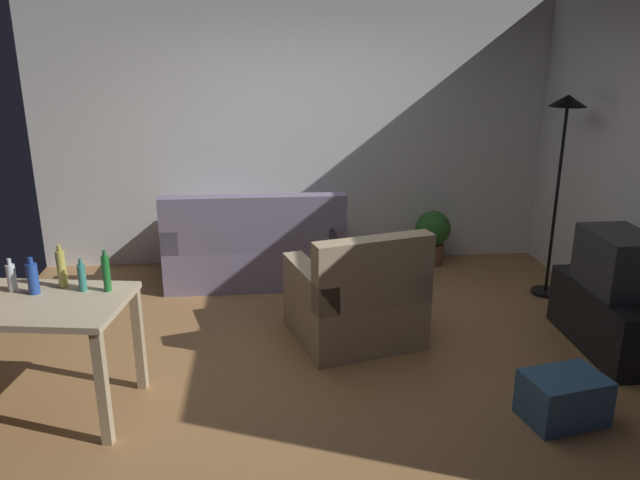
{
  "coord_description": "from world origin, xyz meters",
  "views": [
    {
      "loc": [
        -0.31,
        -4.2,
        2.28
      ],
      "look_at": [
        0.1,
        0.5,
        0.75
      ],
      "focal_mm": 35.42,
      "sensor_mm": 36.0,
      "label": 1
    }
  ],
  "objects_px": {
    "couch": "(255,250)",
    "armchair": "(357,301)",
    "storage_box": "(563,398)",
    "bottle_blue": "(33,278)",
    "torchiere_lamp": "(563,142)",
    "bottle_clear": "(11,277)",
    "potted_plant": "(433,234)",
    "tv_stand": "(609,319)",
    "bottle_green": "(106,273)",
    "tv": "(618,262)",
    "bottle_tall": "(82,277)",
    "desk": "(27,317)",
    "bottle_squat": "(62,268)"
  },
  "relations": [
    {
      "from": "couch",
      "to": "armchair",
      "type": "distance_m",
      "value": 1.55
    },
    {
      "from": "storage_box",
      "to": "bottle_blue",
      "type": "height_order",
      "value": "bottle_blue"
    },
    {
      "from": "torchiere_lamp",
      "to": "armchair",
      "type": "relative_size",
      "value": 1.66
    },
    {
      "from": "bottle_clear",
      "to": "bottle_blue",
      "type": "xyz_separation_m",
      "value": [
        0.15,
        -0.05,
        0.01
      ]
    },
    {
      "from": "couch",
      "to": "torchiere_lamp",
      "type": "relative_size",
      "value": 0.93
    },
    {
      "from": "potted_plant",
      "to": "bottle_blue",
      "type": "relative_size",
      "value": 2.42
    },
    {
      "from": "tv_stand",
      "to": "bottle_green",
      "type": "distance_m",
      "value": 3.64
    },
    {
      "from": "tv",
      "to": "bottle_clear",
      "type": "xyz_separation_m",
      "value": [
        -4.16,
        -0.35,
        0.15
      ]
    },
    {
      "from": "bottle_green",
      "to": "bottle_tall",
      "type": "bearing_deg",
      "value": 174.0
    },
    {
      "from": "couch",
      "to": "torchiere_lamp",
      "type": "bearing_deg",
      "value": 168.07
    },
    {
      "from": "desk",
      "to": "bottle_clear",
      "type": "bearing_deg",
      "value": 135.99
    },
    {
      "from": "desk",
      "to": "bottle_blue",
      "type": "bearing_deg",
      "value": 85.92
    },
    {
      "from": "couch",
      "to": "tv",
      "type": "relative_size",
      "value": 2.8
    },
    {
      "from": "couch",
      "to": "bottle_tall",
      "type": "bearing_deg",
      "value": 62.76
    },
    {
      "from": "armchair",
      "to": "tv",
      "type": "bearing_deg",
      "value": 155.4
    },
    {
      "from": "desk",
      "to": "potted_plant",
      "type": "bearing_deg",
      "value": 46.19
    },
    {
      "from": "tv",
      "to": "couch",
      "type": "bearing_deg",
      "value": 58.63
    },
    {
      "from": "couch",
      "to": "potted_plant",
      "type": "relative_size",
      "value": 2.95
    },
    {
      "from": "storage_box",
      "to": "bottle_green",
      "type": "height_order",
      "value": "bottle_green"
    },
    {
      "from": "bottle_squat",
      "to": "bottle_tall",
      "type": "xyz_separation_m",
      "value": [
        0.14,
        -0.08,
        -0.03
      ]
    },
    {
      "from": "armchair",
      "to": "bottle_squat",
      "type": "height_order",
      "value": "bottle_squat"
    },
    {
      "from": "bottle_squat",
      "to": "potted_plant",
      "type": "bearing_deg",
      "value": 36.82
    },
    {
      "from": "bottle_squat",
      "to": "bottle_clear",
      "type": "bearing_deg",
      "value": -171.23
    },
    {
      "from": "couch",
      "to": "desk",
      "type": "distance_m",
      "value": 2.56
    },
    {
      "from": "couch",
      "to": "bottle_clear",
      "type": "xyz_separation_m",
      "value": [
        -1.47,
        -1.98,
        0.54
      ]
    },
    {
      "from": "torchiere_lamp",
      "to": "bottle_clear",
      "type": "bearing_deg",
      "value": -161.17
    },
    {
      "from": "tv",
      "to": "torchiere_lamp",
      "type": "xyz_separation_m",
      "value": [
        -0.0,
        1.07,
        0.71
      ]
    },
    {
      "from": "tv_stand",
      "to": "desk",
      "type": "height_order",
      "value": "desk"
    },
    {
      "from": "armchair",
      "to": "bottle_tall",
      "type": "distance_m",
      "value": 2.03
    },
    {
      "from": "potted_plant",
      "to": "bottle_clear",
      "type": "relative_size",
      "value": 2.66
    },
    {
      "from": "torchiere_lamp",
      "to": "storage_box",
      "type": "distance_m",
      "value": 2.45
    },
    {
      "from": "potted_plant",
      "to": "bottle_blue",
      "type": "xyz_separation_m",
      "value": [
        -3.15,
        -2.35,
        0.53
      ]
    },
    {
      "from": "torchiere_lamp",
      "to": "storage_box",
      "type": "height_order",
      "value": "torchiere_lamp"
    },
    {
      "from": "bottle_squat",
      "to": "torchiere_lamp",
      "type": "bearing_deg",
      "value": 19.55
    },
    {
      "from": "storage_box",
      "to": "bottle_blue",
      "type": "bearing_deg",
      "value": 171.35
    },
    {
      "from": "tv_stand",
      "to": "bottle_tall",
      "type": "xyz_separation_m",
      "value": [
        -3.72,
        -0.38,
        0.61
      ]
    },
    {
      "from": "torchiere_lamp",
      "to": "bottle_green",
      "type": "relative_size",
      "value": 6.71
    },
    {
      "from": "bottle_blue",
      "to": "tv_stand",
      "type": "bearing_deg",
      "value": 5.66
    },
    {
      "from": "couch",
      "to": "potted_plant",
      "type": "bearing_deg",
      "value": -170.3
    },
    {
      "from": "armchair",
      "to": "storage_box",
      "type": "xyz_separation_m",
      "value": [
        1.12,
        -1.19,
        -0.17
      ]
    },
    {
      "from": "armchair",
      "to": "bottle_blue",
      "type": "height_order",
      "value": "bottle_blue"
    },
    {
      "from": "torchiere_lamp",
      "to": "desk",
      "type": "distance_m",
      "value": 4.4
    },
    {
      "from": "couch",
      "to": "armchair",
      "type": "height_order",
      "value": "same"
    },
    {
      "from": "tv",
      "to": "bottle_tall",
      "type": "bearing_deg",
      "value": 95.8
    },
    {
      "from": "tv",
      "to": "torchiere_lamp",
      "type": "distance_m",
      "value": 1.29
    },
    {
      "from": "torchiere_lamp",
      "to": "potted_plant",
      "type": "xyz_separation_m",
      "value": [
        -0.86,
        0.88,
        -1.08
      ]
    },
    {
      "from": "couch",
      "to": "tv_stand",
      "type": "relative_size",
      "value": 1.53
    },
    {
      "from": "torchiere_lamp",
      "to": "bottle_blue",
      "type": "bearing_deg",
      "value": -159.89
    },
    {
      "from": "tv",
      "to": "potted_plant",
      "type": "height_order",
      "value": "tv"
    },
    {
      "from": "couch",
      "to": "armchair",
      "type": "xyz_separation_m",
      "value": [
        0.8,
        -1.33,
        0.01
      ]
    }
  ]
}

